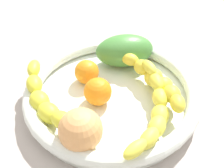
# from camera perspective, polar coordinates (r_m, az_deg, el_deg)

# --- Properties ---
(kitchen_counter) EXTENTS (1.20, 1.20, 0.03)m
(kitchen_counter) POSITION_cam_1_polar(r_m,az_deg,el_deg) (0.55, -0.00, -4.71)
(kitchen_counter) COLOR #AEA39E
(kitchen_counter) RESTS_ON ground
(fruit_bowl) EXTENTS (0.35, 0.35, 0.04)m
(fruit_bowl) POSITION_cam_1_polar(r_m,az_deg,el_deg) (0.53, -0.00, -1.91)
(fruit_bowl) COLOR white
(fruit_bowl) RESTS_ON kitchen_counter
(banana_draped_left) EXTENTS (0.14, 0.22, 0.06)m
(banana_draped_left) POSITION_cam_1_polar(r_m,az_deg,el_deg) (0.47, 9.41, -5.52)
(banana_draped_left) COLOR yellow
(banana_draped_left) RESTS_ON fruit_bowl
(banana_draped_right) EXTENTS (0.08, 0.20, 0.05)m
(banana_draped_right) POSITION_cam_1_polar(r_m,az_deg,el_deg) (0.53, 9.70, 0.76)
(banana_draped_right) COLOR yellow
(banana_draped_right) RESTS_ON fruit_bowl
(banana_arching_top) EXTENTS (0.11, 0.23, 0.05)m
(banana_arching_top) POSITION_cam_1_polar(r_m,az_deg,el_deg) (0.49, -14.04, -3.83)
(banana_arching_top) COLOR yellow
(banana_arching_top) RESTS_ON fruit_bowl
(orange_front) EXTENTS (0.05, 0.05, 0.05)m
(orange_front) POSITION_cam_1_polar(r_m,az_deg,el_deg) (0.50, -3.16, -1.67)
(orange_front) COLOR orange
(orange_front) RESTS_ON fruit_bowl
(orange_mid_left) EXTENTS (0.05, 0.05, 0.05)m
(orange_mid_left) POSITION_cam_1_polar(r_m,az_deg,el_deg) (0.55, -5.60, 2.67)
(orange_mid_left) COLOR orange
(orange_mid_left) RESTS_ON fruit_bowl
(mango_green) EXTENTS (0.14, 0.09, 0.07)m
(mango_green) POSITION_cam_1_polar(r_m,az_deg,el_deg) (0.59, 2.81, 7.41)
(mango_green) COLOR #498E3E
(mango_green) RESTS_ON fruit_bowl
(peach_blush) EXTENTS (0.07, 0.07, 0.07)m
(peach_blush) POSITION_cam_1_polar(r_m,az_deg,el_deg) (0.43, -6.94, -10.01)
(peach_blush) COLOR #ECA563
(peach_blush) RESTS_ON fruit_bowl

